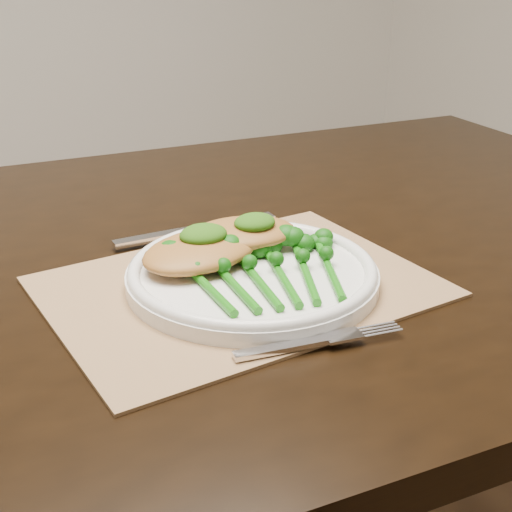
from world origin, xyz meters
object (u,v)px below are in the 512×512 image
dining_table (166,495)px  broccolini_bundle (269,277)px  chicken_fillet_left (201,250)px  dinner_plate (252,273)px  placemat (239,287)px

dining_table → broccolini_bundle: (0.06, -0.17, 0.40)m
chicken_fillet_left → broccolini_bundle: size_ratio=0.68×
dining_table → broccolini_bundle: bearing=-63.5°
dinner_plate → broccolini_bundle: 0.03m
dinner_plate → chicken_fillet_left: 0.06m
dining_table → dinner_plate: bearing=-59.7°
chicken_fillet_left → broccolini_bundle: (0.04, -0.08, -0.01)m
dinner_plate → chicken_fillet_left: size_ratio=1.91×
placemat → dining_table: bearing=108.0°
placemat → chicken_fillet_left: (-0.02, 0.04, 0.03)m
dining_table → chicken_fillet_left: 0.42m
chicken_fillet_left → placemat: bearing=-75.3°
placemat → broccolini_bundle: (0.02, -0.04, 0.02)m
dinner_plate → broccolini_bundle: size_ratio=1.30×
chicken_fillet_left → broccolini_bundle: chicken_fillet_left is taller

